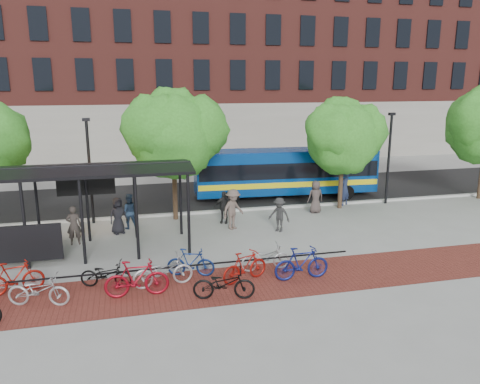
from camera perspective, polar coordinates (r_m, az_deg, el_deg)
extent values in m
plane|color=#9E9E99|center=(21.33, 1.20, -5.22)|extent=(160.00, 160.00, 0.00)
cube|color=black|center=(28.83, -2.91, -0.29)|extent=(160.00, 8.00, 0.01)
cube|color=#B7B7B2|center=(25.03, -1.16, -2.26)|extent=(160.00, 0.25, 0.12)
cube|color=maroon|center=(16.36, -1.08, -11.17)|extent=(24.00, 3.00, 0.01)
cube|color=black|center=(16.97, -6.12, -10.32)|extent=(12.00, 0.05, 0.95)
cube|color=maroon|center=(48.12, 4.93, 17.11)|extent=(55.00, 14.00, 20.00)
cube|color=#7A664C|center=(61.05, -25.41, 19.85)|extent=(22.00, 22.00, 30.00)
cylinder|color=black|center=(18.79, -24.77, -3.80)|extent=(0.12, 0.12, 3.30)
cylinder|color=black|center=(21.35, -23.47, -1.72)|extent=(0.12, 0.12, 3.30)
cylinder|color=black|center=(18.49, -18.68, -3.52)|extent=(0.12, 0.12, 3.30)
cylinder|color=black|center=(21.09, -18.11, -1.44)|extent=(0.12, 0.12, 3.30)
cylinder|color=black|center=(18.41, -12.47, -3.19)|extent=(0.12, 0.12, 3.30)
cylinder|color=black|center=(21.02, -12.68, -1.15)|extent=(0.12, 0.12, 3.30)
cylinder|color=black|center=(18.55, -6.28, -2.83)|extent=(0.12, 0.12, 3.30)
cylinder|color=black|center=(21.14, -7.26, -0.84)|extent=(0.12, 0.12, 3.30)
cube|color=black|center=(18.83, -21.96, 2.15)|extent=(10.60, 1.65, 0.29)
cube|color=black|center=(20.20, -21.43, 2.90)|extent=(10.60, 1.65, 0.29)
cube|color=black|center=(20.95, -21.11, 2.15)|extent=(9.00, 0.10, 0.40)
cube|color=black|center=(21.02, -18.24, 0.60)|extent=(2.40, 0.12, 0.70)
cube|color=#FF7200|center=(21.09, -18.23, 0.65)|extent=(2.20, 0.02, 0.55)
cylinder|color=#382619|center=(23.60, -7.93, -0.34)|extent=(0.24, 0.24, 2.52)
sphere|color=#327920|center=(23.09, -8.16, 6.76)|extent=(4.20, 4.20, 4.20)
sphere|color=#327920|center=(23.38, -5.65, 7.65)|extent=(3.36, 3.36, 3.36)
sphere|color=#327920|center=(22.68, -10.25, 7.59)|extent=(3.15, 3.15, 3.15)
sphere|color=#327920|center=(23.42, -8.08, 8.83)|extent=(2.94, 2.94, 2.94)
cylinder|color=#382619|center=(26.07, 12.15, 0.51)|extent=(0.24, 0.24, 2.27)
sphere|color=#327920|center=(25.63, 12.44, 6.32)|extent=(3.80, 3.80, 3.80)
sphere|color=#327920|center=(26.20, 14.16, 7.03)|extent=(3.04, 3.04, 3.04)
sphere|color=#327920|center=(24.99, 11.21, 7.13)|extent=(2.85, 2.85, 2.85)
sphere|color=#327920|center=(25.95, 12.34, 8.18)|extent=(2.66, 2.66, 2.66)
sphere|color=#327920|center=(29.80, 27.08, 7.70)|extent=(3.30, 3.30, 3.30)
cylinder|color=black|center=(23.59, -17.81, 2.22)|extent=(0.14, 0.14, 5.00)
cube|color=black|center=(23.26, -18.26, 8.39)|extent=(0.35, 0.20, 0.15)
cylinder|color=black|center=(27.51, 17.66, 3.74)|extent=(0.14, 0.14, 5.00)
cube|color=black|center=(27.23, 18.04, 9.03)|extent=(0.35, 0.20, 0.15)
cube|color=navy|center=(27.84, 5.56, 2.59)|extent=(10.82, 2.97, 2.45)
cube|color=black|center=(27.81, 5.57, 3.00)|extent=(10.61, 3.00, 0.89)
cube|color=yellow|center=(27.96, 5.53, 1.38)|extent=(10.72, 3.02, 0.31)
cube|color=navy|center=(27.65, 5.61, 5.00)|extent=(10.60, 2.73, 0.16)
cylinder|color=black|center=(26.26, -1.02, -0.68)|extent=(0.87, 0.30, 0.86)
cylinder|color=black|center=(28.49, -1.78, 0.43)|extent=(0.87, 0.30, 0.86)
cylinder|color=black|center=(28.15, 12.87, -0.06)|extent=(0.87, 0.30, 0.86)
cylinder|color=black|center=(30.24, 11.17, 0.94)|extent=(0.87, 0.30, 0.86)
imported|color=maroon|center=(17.16, -25.81, -9.38)|extent=(1.91, 0.98, 1.11)
imported|color=#ABACAE|center=(16.00, -23.36, -10.94)|extent=(2.04, 1.15, 1.01)
imported|color=black|center=(16.61, -16.03, -9.60)|extent=(1.86, 1.10, 0.92)
imported|color=maroon|center=(15.62, -12.48, -10.26)|extent=(2.07, 0.62, 1.24)
imported|color=#B2B3B5|center=(16.24, -9.39, -9.49)|extent=(2.12, 0.96, 1.08)
imported|color=navy|center=(16.90, -6.03, -8.53)|extent=(1.78, 0.98, 1.03)
imported|color=black|center=(15.15, -1.98, -11.11)|extent=(2.08, 1.10, 1.04)
imported|color=#A0150E|center=(16.39, 0.61, -9.04)|extent=(1.88, 1.15, 1.10)
imported|color=#AFAFB2|center=(17.35, 3.11, -7.97)|extent=(1.88, 0.69, 0.98)
imported|color=navy|center=(16.65, 7.52, -8.61)|extent=(1.99, 0.56, 1.20)
imported|color=black|center=(21.97, -14.66, -2.79)|extent=(0.99, 0.86, 1.70)
imported|color=#38312D|center=(21.04, -19.60, -3.85)|extent=(0.64, 0.43, 1.71)
imported|color=navy|center=(22.60, -13.40, -2.31)|extent=(0.82, 0.65, 1.67)
imported|color=brown|center=(21.87, -0.87, -2.13)|extent=(1.43, 1.26, 1.92)
imported|color=#2B2B2B|center=(22.87, -1.99, -1.85)|extent=(1.01, 0.76, 1.60)
imported|color=#443A37|center=(24.95, 9.20, -0.57)|extent=(0.86, 0.57, 1.73)
imported|color=#1E2847|center=(26.76, 12.63, 0.46)|extent=(0.85, 0.78, 1.95)
imported|color=#292929|center=(21.64, 4.80, -2.77)|extent=(1.17, 1.13, 1.60)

